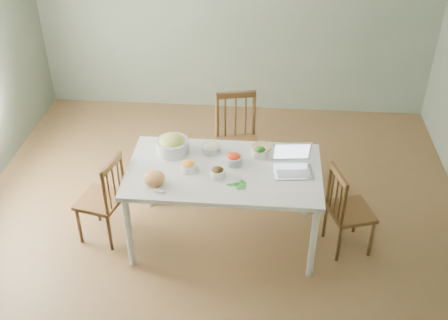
# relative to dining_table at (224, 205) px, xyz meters

# --- Properties ---
(floor) EXTENTS (5.00, 5.00, 0.00)m
(floor) POSITION_rel_dining_table_xyz_m (-0.09, 0.12, -0.40)
(floor) COLOR brown
(floor) RESTS_ON ground
(wall_back) EXTENTS (5.00, 0.00, 2.70)m
(wall_back) POSITION_rel_dining_table_xyz_m (-0.09, 2.62, 0.95)
(wall_back) COLOR gray
(wall_back) RESTS_ON ground
(dining_table) EXTENTS (1.72, 0.97, 0.80)m
(dining_table) POSITION_rel_dining_table_xyz_m (0.00, 0.00, 0.00)
(dining_table) COLOR white
(dining_table) RESTS_ON floor
(chair_far) EXTENTS (0.54, 0.52, 1.03)m
(chair_far) POSITION_rel_dining_table_xyz_m (0.07, 0.87, 0.11)
(chair_far) COLOR #432A0F
(chair_far) RESTS_ON floor
(chair_left) EXTENTS (0.46, 0.47, 0.89)m
(chair_left) POSITION_rel_dining_table_xyz_m (-1.15, -0.06, 0.04)
(chair_left) COLOR #432A0F
(chair_left) RESTS_ON floor
(chair_right) EXTENTS (0.47, 0.48, 0.88)m
(chair_right) POSITION_rel_dining_table_xyz_m (1.15, -0.01, 0.04)
(chair_right) COLOR #432A0F
(chair_right) RESTS_ON floor
(bread_boule) EXTENTS (0.24, 0.24, 0.12)m
(bread_boule) POSITION_rel_dining_table_xyz_m (-0.57, -0.27, 0.46)
(bread_boule) COLOR #BE7D49
(bread_boule) RESTS_ON dining_table
(butter_stick) EXTENTS (0.10, 0.05, 0.03)m
(butter_stick) POSITION_rel_dining_table_xyz_m (-0.51, -0.38, 0.42)
(butter_stick) COLOR white
(butter_stick) RESTS_ON dining_table
(bowl_squash) EXTENTS (0.37, 0.37, 0.17)m
(bowl_squash) POSITION_rel_dining_table_xyz_m (-0.49, 0.23, 0.49)
(bowl_squash) COLOR #CEC257
(bowl_squash) RESTS_ON dining_table
(bowl_carrot) EXTENTS (0.15, 0.15, 0.08)m
(bowl_carrot) POSITION_rel_dining_table_xyz_m (-0.31, -0.04, 0.44)
(bowl_carrot) COLOR orange
(bowl_carrot) RESTS_ON dining_table
(bowl_onion) EXTENTS (0.18, 0.18, 0.09)m
(bowl_onion) POSITION_rel_dining_table_xyz_m (-0.15, 0.27, 0.45)
(bowl_onion) COLOR beige
(bowl_onion) RESTS_ON dining_table
(bowl_mushroom) EXTENTS (0.18, 0.18, 0.09)m
(bowl_mushroom) POSITION_rel_dining_table_xyz_m (-0.05, -0.11, 0.45)
(bowl_mushroom) COLOR black
(bowl_mushroom) RESTS_ON dining_table
(bowl_redpep) EXTENTS (0.19, 0.19, 0.09)m
(bowl_redpep) POSITION_rel_dining_table_xyz_m (0.08, 0.10, 0.45)
(bowl_redpep) COLOR red
(bowl_redpep) RESTS_ON dining_table
(bowl_broccoli) EXTENTS (0.16, 0.16, 0.09)m
(bowl_broccoli) POSITION_rel_dining_table_xyz_m (0.31, 0.25, 0.45)
(bowl_broccoli) COLOR #0C3310
(bowl_broccoli) RESTS_ON dining_table
(flatbread) EXTENTS (0.23, 0.23, 0.02)m
(flatbread) POSITION_rel_dining_table_xyz_m (0.32, 0.38, 0.41)
(flatbread) COLOR tan
(flatbread) RESTS_ON dining_table
(basil_bunch) EXTENTS (0.19, 0.19, 0.02)m
(basil_bunch) POSITION_rel_dining_table_xyz_m (0.12, -0.22, 0.41)
(basil_bunch) COLOR #217817
(basil_bunch) RESTS_ON dining_table
(laptop) EXTENTS (0.37, 0.34, 0.23)m
(laptop) POSITION_rel_dining_table_xyz_m (0.61, 0.00, 0.52)
(laptop) COLOR #BDBDC0
(laptop) RESTS_ON dining_table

